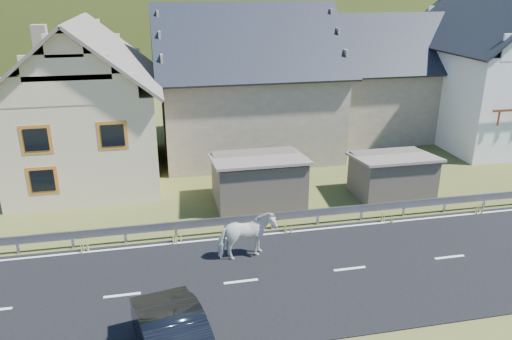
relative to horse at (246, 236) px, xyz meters
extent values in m
plane|color=#343D16|center=(3.51, -1.55, -0.95)|extent=(160.00, 160.00, 0.00)
cube|color=black|center=(3.51, -1.55, -0.93)|extent=(60.00, 7.00, 0.04)
cube|color=silver|center=(3.51, -1.55, -0.90)|extent=(60.00, 6.60, 0.01)
cube|color=#93969B|center=(3.51, 2.13, -0.37)|extent=(28.00, 0.08, 0.34)
cube|color=#93969B|center=(-8.49, 2.15, -0.60)|extent=(0.10, 0.06, 0.70)
cube|color=#93969B|center=(-6.49, 2.15, -0.60)|extent=(0.10, 0.06, 0.70)
cube|color=#93969B|center=(-4.49, 2.15, -0.60)|extent=(0.10, 0.06, 0.70)
cube|color=#93969B|center=(-2.49, 2.15, -0.60)|extent=(0.10, 0.06, 0.70)
cube|color=#93969B|center=(-0.49, 2.15, -0.60)|extent=(0.10, 0.06, 0.70)
cube|color=#93969B|center=(1.51, 2.15, -0.60)|extent=(0.10, 0.06, 0.70)
cube|color=#93969B|center=(3.51, 2.15, -0.60)|extent=(0.10, 0.06, 0.70)
cube|color=#93969B|center=(5.51, 2.15, -0.60)|extent=(0.10, 0.06, 0.70)
cube|color=#93969B|center=(7.51, 2.15, -0.60)|extent=(0.10, 0.06, 0.70)
cube|color=#93969B|center=(9.51, 2.15, -0.60)|extent=(0.10, 0.06, 0.70)
cube|color=#93969B|center=(11.51, 2.15, -0.60)|extent=(0.10, 0.06, 0.70)
cube|color=brown|center=(1.51, 4.95, 0.15)|extent=(4.30, 3.30, 2.40)
cube|color=brown|center=(8.01, 4.45, 0.05)|extent=(3.80, 2.90, 2.20)
cube|color=beige|center=(-6.49, 10.45, 1.55)|extent=(7.00, 9.00, 5.00)
cube|color=#C27021|center=(-8.09, 5.95, 2.45)|extent=(1.30, 0.12, 1.30)
cube|color=#C27021|center=(-4.89, 5.95, 2.45)|extent=(1.30, 0.12, 1.30)
cube|color=#C27021|center=(-8.09, 5.95, 0.55)|extent=(1.30, 0.12, 1.30)
cube|color=gray|center=(-8.49, 11.95, 5.61)|extent=(0.70, 0.70, 2.40)
cube|color=gray|center=(2.51, 13.45, 1.55)|extent=(10.00, 9.00, 5.00)
cube|color=gray|center=(12.51, 15.45, 1.35)|extent=(9.00, 8.00, 4.60)
cube|color=silver|center=(18.51, 12.45, 2.05)|extent=(8.00, 10.00, 6.00)
ellipsoid|color=#2D3E13|center=(8.51, 178.45, -20.95)|extent=(440.00, 280.00, 260.00)
imported|color=silver|center=(0.00, 0.00, 0.00)|extent=(1.29, 2.27, 1.81)
camera|label=1|loc=(-3.01, -16.15, 8.77)|focal=35.00mm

